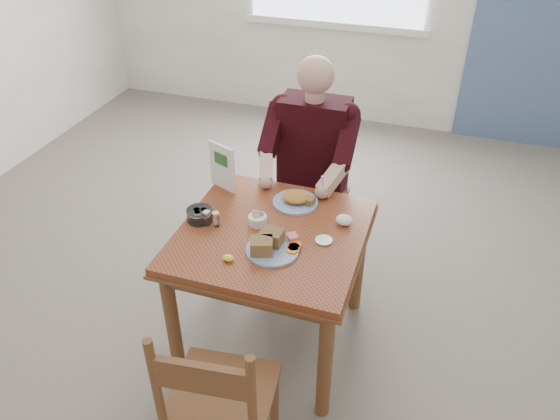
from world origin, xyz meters
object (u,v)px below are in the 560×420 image
(chair_far, at_px, (312,194))
(diner, at_px, (310,155))
(table, at_px, (272,249))
(chair_near, at_px, (218,403))
(far_plate, at_px, (296,200))
(near_plate, at_px, (271,245))

(chair_far, height_order, diner, diner)
(table, xyz_separation_m, chair_near, (0.05, -0.82, -0.16))
(table, bearing_deg, diner, 90.00)
(table, height_order, chair_far, chair_far)
(chair_far, bearing_deg, table, -90.00)
(table, distance_m, chair_far, 0.81)
(chair_far, xyz_separation_m, diner, (0.00, -0.09, 0.33))
(chair_near, height_order, far_plate, chair_near)
(table, relative_size, far_plate, 3.15)
(table, height_order, chair_near, chair_near)
(chair_near, distance_m, diner, 1.56)
(far_plate, bearing_deg, diner, 95.92)
(table, distance_m, far_plate, 0.31)
(diner, bearing_deg, near_plate, -87.07)
(table, bearing_deg, near_plate, -72.87)
(diner, relative_size, far_plate, 4.74)
(chair_near, relative_size, diner, 0.69)
(table, distance_m, diner, 0.73)
(near_plate, bearing_deg, chair_far, 92.65)
(chair_far, relative_size, chair_near, 1.00)
(diner, distance_m, near_plate, 0.85)
(chair_far, bearing_deg, far_plate, -85.09)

